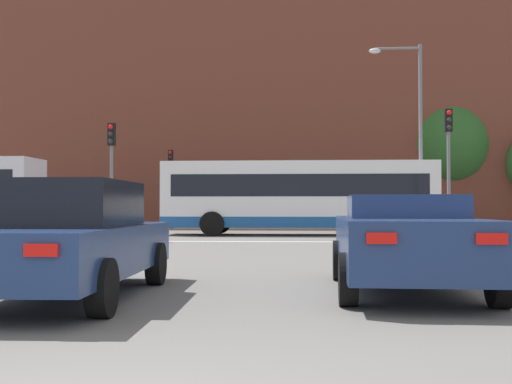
{
  "coord_description": "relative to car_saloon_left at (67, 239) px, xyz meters",
  "views": [
    {
      "loc": [
        0.95,
        -2.95,
        1.18
      ],
      "look_at": [
        -0.74,
        22.82,
        1.78
      ],
      "focal_mm": 45.0,
      "sensor_mm": 36.0,
      "label": 1
    }
  ],
  "objects": [
    {
      "name": "car_roadster_right",
      "position": [
        4.5,
        0.91,
        -0.06
      ],
      "size": [
        2.06,
        4.5,
        1.35
      ],
      "rotation": [
        0.0,
        0.0,
        -0.03
      ],
      "color": "navy",
      "rests_on": "ground_plane"
    },
    {
      "name": "traffic_light_far_left",
      "position": [
        -3.9,
        26.12,
        2.1
      ],
      "size": [
        0.26,
        0.31,
        4.27
      ],
      "color": "slate",
      "rests_on": "ground_plane"
    },
    {
      "name": "tree_by_building",
      "position": [
        12.01,
        31.33,
        4.1
      ],
      "size": [
        5.18,
        5.18,
        7.59
      ],
      "color": "#4C3823",
      "rests_on": "ground_plane"
    },
    {
      "name": "pedestrian_walking_east",
      "position": [
        -8.96,
        27.34,
        0.3
      ],
      "size": [
        0.38,
        0.46,
        1.8
      ],
      "rotation": [
        0.0,
        0.0,
        2.04
      ],
      "color": "#333851",
      "rests_on": "ground_plane"
    },
    {
      "name": "street_lamp_junction",
      "position": [
        7.81,
        19.23,
        4.11
      ],
      "size": [
        2.23,
        0.36,
        8.07
      ],
      "color": "slate",
      "rests_on": "ground_plane"
    },
    {
      "name": "stop_line_strip",
      "position": [
        2.04,
        13.62,
        -0.76
      ],
      "size": [
        9.0,
        0.3,
        0.01
      ],
      "primitive_type": "cube",
      "color": "silver",
      "rests_on": "ground_plane"
    },
    {
      "name": "traffic_light_far_right",
      "position": [
        7.56,
        26.45,
        1.72
      ],
      "size": [
        0.26,
        0.31,
        3.66
      ],
      "color": "slate",
      "rests_on": "ground_plane"
    },
    {
      "name": "brick_civic_building",
      "position": [
        3.8,
        36.16,
        9.25
      ],
      "size": [
        47.19,
        13.3,
        25.78
      ],
      "color": "brown",
      "rests_on": "ground_plane"
    },
    {
      "name": "traffic_light_near_right",
      "position": [
        8.22,
        14.46,
        2.3
      ],
      "size": [
        0.26,
        0.31,
        4.59
      ],
      "color": "slate",
      "rests_on": "ground_plane"
    },
    {
      "name": "pedestrian_walking_west",
      "position": [
        -3.99,
        26.78,
        0.2
      ],
      "size": [
        0.45,
        0.42,
        1.65
      ],
      "rotation": [
        0.0,
        0.0,
        0.64
      ],
      "color": "#333851",
      "rests_on": "ground_plane"
    },
    {
      "name": "traffic_light_near_left",
      "position": [
        -3.63,
        14.21,
        2.04
      ],
      "size": [
        0.26,
        0.31,
        4.16
      ],
      "color": "slate",
      "rests_on": "ground_plane"
    },
    {
      "name": "bus_crossing_lead",
      "position": [
        3.01,
        18.86,
        0.87
      ],
      "size": [
        11.3,
        2.71,
        3.06
      ],
      "rotation": [
        0.0,
        0.0,
        1.57
      ],
      "color": "silver",
      "rests_on": "ground_plane"
    },
    {
      "name": "far_pavement",
      "position": [
        2.04,
        26.87,
        -0.76
      ],
      "size": [
        70.0,
        2.5,
        0.01
      ],
      "primitive_type": "cube",
      "color": "gray",
      "rests_on": "ground_plane"
    },
    {
      "name": "car_saloon_left",
      "position": [
        0.0,
        0.0,
        0.0
      ],
      "size": [
        2.05,
        4.79,
        1.52
      ],
      "rotation": [
        0.0,
        0.0,
        0.02
      ],
      "color": "navy",
      "rests_on": "ground_plane"
    },
    {
      "name": "pedestrian_waiting",
      "position": [
        8.69,
        27.43,
        0.15
      ],
      "size": [
        0.4,
        0.46,
        1.58
      ],
      "rotation": [
        0.0,
        0.0,
        2.15
      ],
      "color": "#333851",
      "rests_on": "ground_plane"
    }
  ]
}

